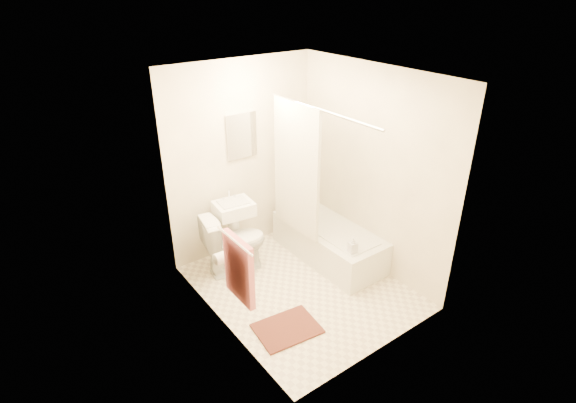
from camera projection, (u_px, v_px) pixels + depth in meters
floor at (301, 287)px, 5.16m from camera, size 2.40×2.40×0.00m
ceiling at (304, 74)px, 4.08m from camera, size 2.40×2.40×0.00m
wall_back at (242, 159)px, 5.49m from camera, size 2.00×0.02×2.40m
wall_left at (216, 221)px, 4.09m from camera, size 0.02×2.40×2.40m
wall_right at (371, 171)px, 5.15m from camera, size 0.02×2.40×2.40m
mirror at (242, 136)px, 5.34m from camera, size 0.40×0.03×0.55m
curtain_rod at (321, 110)px, 4.49m from camera, size 0.03×1.70×0.03m
shower_curtain at (296, 169)px, 5.13m from camera, size 0.04×0.80×1.55m
towel_bar at (234, 241)px, 3.98m from camera, size 0.02×0.60×0.02m
towel at (239, 269)px, 4.14m from camera, size 0.06×0.45×0.66m
toilet_paper at (220, 258)px, 4.44m from camera, size 0.11×0.12×0.12m
toilet at (235, 243)px, 5.32m from camera, size 0.82×0.54×0.74m
sink at (234, 229)px, 5.49m from camera, size 0.48×0.40×0.87m
bathtub at (329, 242)px, 5.64m from camera, size 0.66×1.50×0.42m
bath_mat at (287, 328)px, 4.54m from camera, size 0.68×0.54×0.02m
soap_bottle at (353, 245)px, 4.99m from camera, size 0.10×0.11×0.20m
scrub_brush at (309, 217)px, 5.75m from camera, size 0.12×0.23×0.04m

